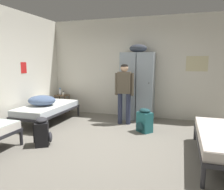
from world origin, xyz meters
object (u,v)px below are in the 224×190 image
Objects in this scene: shelf_unit at (62,102)px; bed_left_rear at (48,109)px; person_traveler at (124,88)px; backpack_black at (42,132)px; backpack_teal at (144,121)px; locker_bank at (138,85)px; water_bottle at (60,92)px; lotion_bottle at (63,93)px; bedding_heap at (42,100)px.

shelf_unit is 0.30× the size of bed_left_rear.
person_traveler is (1.94, 0.52, 0.55)m from bed_left_rear.
person_traveler is 2.31m from backpack_black.
backpack_teal is (2.80, -1.14, -0.09)m from shelf_unit.
locker_bank is 0.65m from person_traveler.
person_traveler reaches higher than backpack_teal.
backpack_black is (1.15, -2.55, -0.40)m from water_bottle.
lotion_bottle is at bearing -179.52° from locker_bank.
bed_left_rear is at bearing -179.72° from backpack_teal.
backpack_black is (0.89, -1.25, -0.36)m from bedding_heap.
lotion_bottle reaches higher than backpack_black.
bed_left_rear is 1.23× the size of person_traveler.
person_traveler is at bearing 18.04° from bedding_heap.
bed_left_rear is at bearing -165.11° from person_traveler.
person_traveler is at bearing -16.08° from water_bottle.
bedding_heap reaches higher than backpack_teal.
person_traveler is (2.01, 0.65, 0.31)m from bedding_heap.
bedding_heap is (-0.07, -0.14, 0.24)m from bed_left_rear.
locker_bank is at bearing 29.66° from bedding_heap.
backpack_teal is (2.62, 0.15, -0.36)m from bedding_heap.
shelf_unit is 3.02m from backpack_teal.
shelf_unit is 2.75m from backpack_black.
backpack_black is at bearing -120.55° from person_traveler.
lotion_bottle reaches higher than bed_left_rear.
water_bottle is 0.38× the size of backpack_teal.
lotion_bottle is at bearing 99.21° from bed_left_rear.
person_traveler is (-0.22, -0.61, -0.04)m from locker_bank.
bed_left_rear is at bearing 63.98° from bedding_heap.
bedding_heap is at bearing -84.84° from lotion_bottle.
locker_bank is at bearing -0.49° from shelf_unit.
lotion_bottle is (-2.12, 0.59, -0.31)m from person_traveler.
lotion_bottle is (-0.11, 1.25, 0.01)m from bedding_heap.
water_bottle is at bearing 105.75° from bed_left_rear.
bed_left_rear is 1.15m from lotion_bottle.
person_traveler reaches higher than bed_left_rear.
locker_bank is 2.51m from bed_left_rear.
locker_bank is 15.87× the size of lotion_bottle.
shelf_unit is at bearing 112.86° from backpack_black.
water_bottle is (-0.33, 1.17, 0.28)m from bed_left_rear.
water_bottle is (-2.27, 0.65, -0.27)m from person_traveler.
bed_left_rear is (0.25, -1.15, 0.04)m from shelf_unit.
bed_left_rear is at bearing -80.79° from lotion_bottle.
person_traveler is at bearing 140.54° from backpack_teal.
person_traveler is at bearing -16.15° from shelf_unit.
shelf_unit is at bearing 179.51° from locker_bank.
bed_left_rear is at bearing -77.74° from shelf_unit.
lotion_bottle is (-0.18, 1.11, 0.25)m from bed_left_rear.
locker_bank reaches higher than bed_left_rear.
bed_left_rear is 2.08m from person_traveler.
locker_bank is 9.80× the size of water_bottle.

